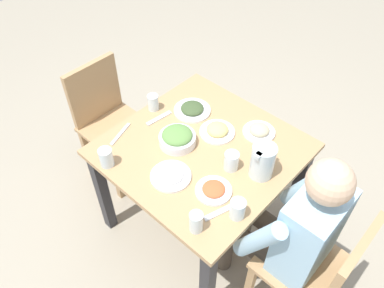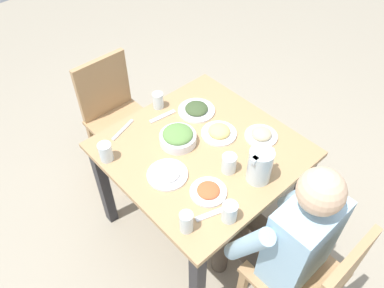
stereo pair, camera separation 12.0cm
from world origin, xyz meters
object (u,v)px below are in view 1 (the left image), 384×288
object	(u,v)px
plate_yoghurt	(171,175)
plate_beans	(259,131)
salad_bowl	(177,138)
water_glass_far_left	(231,161)
plate_rice_curry	(214,190)
water_pitcher	(263,161)
plate_dolmas	(192,109)
water_glass_near_right	(196,222)
chair_near	(320,269)
plate_fries	(217,130)
water_glass_near_left	(153,102)
diner_near	(289,228)
chair_far	(107,117)
dining_table	(202,161)
water_glass_far_right	(106,157)
water_glass_center	(238,209)

from	to	relation	value
plate_yoghurt	plate_beans	bearing A→B (deg)	-13.84
salad_bowl	water_glass_far_left	bearing A→B (deg)	-79.41
plate_rice_curry	water_glass_far_left	xyz separation A→B (m)	(0.17, 0.03, 0.04)
water_pitcher	plate_dolmas	bearing A→B (deg)	78.69
water_pitcher	water_glass_near_right	distance (m)	0.46
chair_near	plate_rice_curry	world-z (taller)	chair_near
water_pitcher	plate_fries	world-z (taller)	water_pitcher
plate_beans	water_glass_near_left	size ratio (longest dim) A/B	1.84
diner_near	water_glass_near_left	distance (m)	1.04
plate_yoghurt	water_glass_far_left	world-z (taller)	water_glass_far_left
diner_near	salad_bowl	distance (m)	0.73
plate_rice_curry	plate_yoghurt	xyz separation A→B (m)	(-0.08, 0.22, 0.00)
plate_dolmas	water_glass_near_right	world-z (taller)	water_glass_near_right
chair_far	plate_yoghurt	size ratio (longest dim) A/B	4.16
chair_near	plate_beans	bearing A→B (deg)	61.97
plate_beans	dining_table	bearing A→B (deg)	151.86
chair_far	water_glass_far_left	world-z (taller)	chair_far
plate_fries	water_glass_far_left	world-z (taller)	water_glass_far_left
plate_rice_curry	water_glass_near_right	distance (m)	0.23
water_glass_near_left	water_glass_near_right	bearing A→B (deg)	-120.40
chair_near	water_glass_far_right	distance (m)	1.18
diner_near	water_glass_near_left	bearing A→B (deg)	85.26
water_pitcher	plate_fries	xyz separation A→B (m)	(0.08, 0.35, -0.08)
water_pitcher	plate_yoghurt	xyz separation A→B (m)	(-0.32, 0.32, -0.08)
plate_dolmas	chair_near	bearing A→B (deg)	-102.15
chair_far	water_pitcher	bearing A→B (deg)	-84.03
plate_dolmas	plate_yoghurt	world-z (taller)	plate_dolmas
water_glass_near_right	chair_far	bearing A→B (deg)	73.21
plate_yoghurt	water_glass_far_right	size ratio (longest dim) A/B	1.98
plate_beans	plate_dolmas	bearing A→B (deg)	106.66
water_pitcher	dining_table	bearing A→B (deg)	100.68
water_pitcher	salad_bowl	world-z (taller)	water_pitcher
water_pitcher	plate_yoghurt	size ratio (longest dim) A/B	0.92
water_glass_near_left	plate_rice_curry	bearing A→B (deg)	-108.57
chair_near	plate_yoghurt	bearing A→B (deg)	105.33
water_glass_near_right	water_glass_far_right	size ratio (longest dim) A/B	1.06
water_pitcher	plate_beans	size ratio (longest dim) A/B	1.05
chair_near	salad_bowl	xyz separation A→B (m)	(-0.02, 0.92, 0.28)
water_glass_near_right	water_glass_center	size ratio (longest dim) A/B	1.10
plate_dolmas	water_glass_near_left	bearing A→B (deg)	127.20
diner_near	water_glass_near_right	distance (m)	0.47
chair_near	salad_bowl	distance (m)	0.97
salad_bowl	water_glass_far_right	distance (m)	0.39
plate_yoghurt	water_glass_near_left	size ratio (longest dim) A/B	2.11
dining_table	plate_rice_curry	xyz separation A→B (m)	(-0.18, -0.24, 0.13)
chair_far	chair_near	bearing A→B (deg)	-89.65
salad_bowl	plate_rice_curry	size ratio (longest dim) A/B	1.11
chair_near	salad_bowl	world-z (taller)	chair_near
water_glass_far_right	plate_fries	bearing A→B (deg)	-25.38
dining_table	water_glass_center	world-z (taller)	water_glass_center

